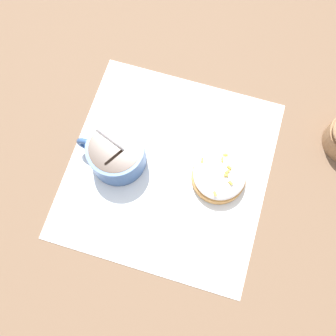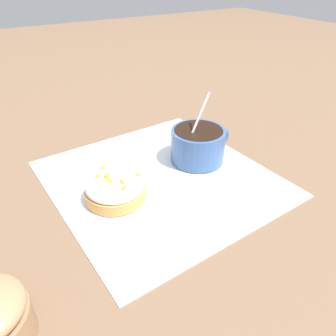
% 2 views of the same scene
% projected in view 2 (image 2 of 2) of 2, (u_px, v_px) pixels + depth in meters
% --- Properties ---
extents(ground_plane, '(3.00, 3.00, 0.00)m').
position_uv_depth(ground_plane, '(160.00, 179.00, 0.52)').
color(ground_plane, brown).
extents(paper_napkin, '(0.34, 0.35, 0.00)m').
position_uv_depth(paper_napkin, '(160.00, 178.00, 0.51)').
color(paper_napkin, white).
rests_on(paper_napkin, ground_plane).
extents(coffee_cup, '(0.11, 0.09, 0.12)m').
position_uv_depth(coffee_cup, '(198.00, 143.00, 0.54)').
color(coffee_cup, '#335184').
rests_on(coffee_cup, paper_napkin).
extents(frosted_pastry, '(0.09, 0.09, 0.04)m').
position_uv_depth(frosted_pastry, '(115.00, 188.00, 0.46)').
color(frosted_pastry, '#C18442').
rests_on(frosted_pastry, paper_napkin).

